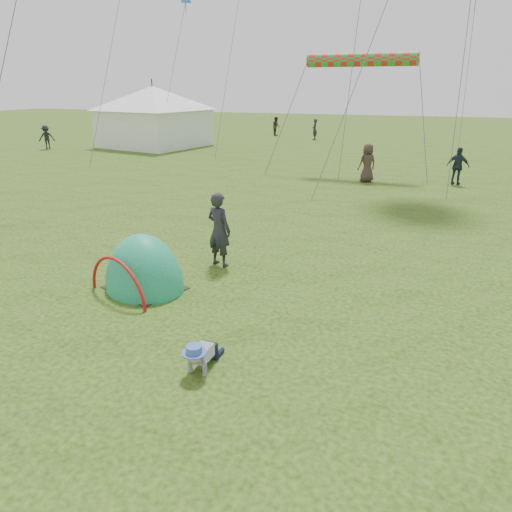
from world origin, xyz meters
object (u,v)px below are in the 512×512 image
(popup_tent, at_px, (145,288))
(standing_adult, at_px, (219,230))
(event_marquee, at_px, (154,114))
(crawling_toddler, at_px, (201,354))

(popup_tent, distance_m, standing_adult, 2.25)
(popup_tent, bearing_deg, event_marquee, 140.62)
(crawling_toddler, distance_m, standing_adult, 4.45)
(crawling_toddler, relative_size, popup_tent, 0.28)
(crawling_toddler, relative_size, standing_adult, 0.38)
(popup_tent, height_order, event_marquee, event_marquee)
(crawling_toddler, distance_m, popup_tent, 3.42)
(event_marquee, bearing_deg, popup_tent, -48.00)
(crawling_toddler, height_order, event_marquee, event_marquee)
(crawling_toddler, xyz_separation_m, popup_tent, (-2.51, 2.31, -0.27))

